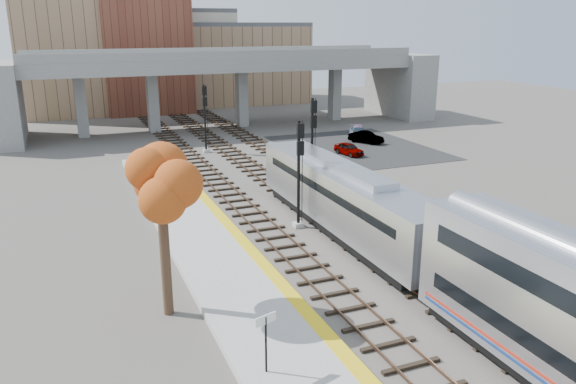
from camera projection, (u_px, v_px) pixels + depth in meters
name	position (u px, v px, depth m)	size (l,w,h in m)	color
ground	(382.00, 276.00, 28.68)	(160.00, 160.00, 0.00)	#47423D
platform	(247.00, 298.00, 25.99)	(4.50, 60.00, 0.35)	#9E9E99
yellow_strip	(285.00, 288.00, 26.63)	(0.70, 60.00, 0.01)	yellow
tracks	(301.00, 203.00, 40.07)	(10.70, 95.00, 0.25)	black
overpass	(225.00, 80.00, 68.67)	(54.00, 12.00, 9.50)	slate
buildings_far	(162.00, 55.00, 85.86)	(43.00, 21.00, 20.60)	#997759
parking_lot	(356.00, 147.00, 58.57)	(14.00, 18.00, 0.04)	black
locomotive	(343.00, 198.00, 33.97)	(3.02, 19.05, 4.10)	#A8AAB2
signal_mast_near	(299.00, 177.00, 34.61)	(0.60, 0.64, 6.81)	#9E9E99
signal_mast_mid	(312.00, 146.00, 42.20)	(0.60, 0.64, 7.16)	#9E9E99
signal_mast_far	(205.00, 120.00, 55.34)	(0.60, 0.64, 6.74)	#9E9E99
station_sign	(266.00, 331.00, 19.77)	(0.87, 0.32, 2.27)	black
tree	(161.00, 189.00, 23.35)	(3.60, 3.60, 7.81)	#382619
car_a	(349.00, 149.00, 54.96)	(1.40, 3.48, 1.19)	#99999E
car_b	(366.00, 137.00, 60.38)	(1.33, 3.82, 1.26)	#99999E
car_c	(358.00, 132.00, 63.13)	(1.78, 4.39, 1.27)	#99999E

